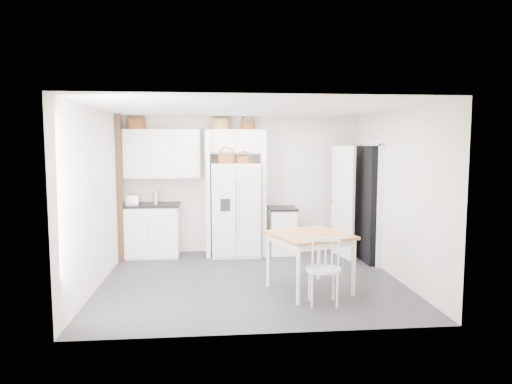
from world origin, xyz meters
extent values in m
plane|color=#282828|center=(0.00, 0.00, 0.00)|extent=(4.50, 4.50, 0.00)
plane|color=white|center=(0.00, 0.00, 2.60)|extent=(4.50, 4.50, 0.00)
plane|color=beige|center=(0.00, 2.00, 1.30)|extent=(4.50, 0.00, 4.50)
plane|color=beige|center=(-2.25, 0.00, 1.30)|extent=(0.00, 4.00, 4.00)
plane|color=beige|center=(2.25, 0.00, 1.30)|extent=(0.00, 4.00, 4.00)
cube|color=silver|center=(-0.15, 1.64, 0.86)|extent=(0.89, 0.72, 1.73)
cube|color=white|center=(-1.72, 1.70, 0.47)|extent=(1.02, 0.64, 0.94)
cube|color=white|center=(0.74, 1.70, 0.42)|extent=(0.48, 0.58, 0.85)
cube|color=#A05B2D|center=(0.78, -0.59, 0.41)|extent=(1.26, 1.26, 0.82)
cube|color=white|center=(0.84, -1.15, 0.46)|extent=(0.50, 0.46, 0.93)
cube|color=black|center=(-1.72, 1.70, 0.96)|extent=(1.06, 0.68, 0.04)
cube|color=black|center=(0.74, 1.70, 0.86)|extent=(0.52, 0.61, 0.04)
cube|color=silver|center=(-2.04, 1.61, 1.07)|extent=(0.25, 0.14, 0.17)
cube|color=#A51C23|center=(-1.65, 1.62, 1.10)|extent=(0.06, 0.15, 0.22)
cube|color=beige|center=(-1.61, 1.62, 1.11)|extent=(0.04, 0.17, 0.25)
cylinder|color=#5C2312|center=(-1.97, 1.83, 2.44)|extent=(0.33, 0.33, 0.19)
cylinder|color=#9C6829|center=(-0.43, 1.83, 2.45)|extent=(0.35, 0.35, 0.20)
cylinder|color=#5C2312|center=(0.09, 1.83, 2.43)|extent=(0.27, 0.27, 0.15)
cylinder|color=#5C2312|center=(-0.32, 1.54, 1.81)|extent=(0.30, 0.30, 0.16)
cylinder|color=#5C2312|center=(-0.02, 1.54, 1.79)|extent=(0.23, 0.23, 0.12)
cube|color=white|center=(-1.50, 1.83, 1.90)|extent=(1.40, 0.34, 0.90)
cube|color=white|center=(-0.15, 1.83, 2.12)|extent=(1.12, 0.34, 0.45)
cube|color=white|center=(-0.66, 1.70, 1.15)|extent=(0.08, 0.60, 2.30)
cube|color=white|center=(0.36, 1.70, 1.15)|extent=(0.08, 0.60, 2.30)
cube|color=#442917|center=(-2.20, 1.35, 1.30)|extent=(0.09, 0.09, 2.60)
cube|color=black|center=(2.16, 1.00, 1.02)|extent=(0.18, 0.85, 2.05)
cube|color=white|center=(1.80, 1.33, 1.02)|extent=(0.21, 0.79, 2.05)
camera|label=1|loc=(-0.56, -6.79, 2.07)|focal=32.00mm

